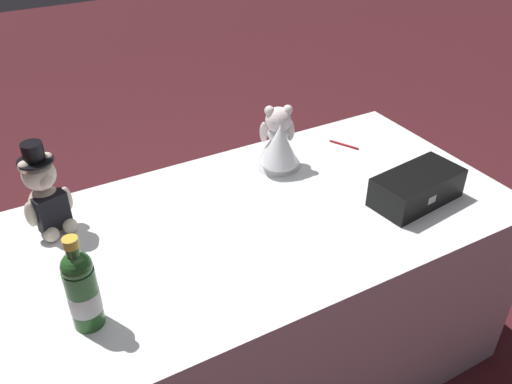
{
  "coord_description": "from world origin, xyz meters",
  "views": [
    {
      "loc": [
        -0.69,
        -1.23,
        1.78
      ],
      "look_at": [
        0.0,
        0.0,
        0.83
      ],
      "focal_mm": 37.57,
      "sensor_mm": 36.0,
      "label": 1
    }
  ],
  "objects_px": {
    "teddy_bear_bride": "(278,142)",
    "champagne_bottle": "(82,289)",
    "teddy_bear_groom": "(46,196)",
    "signing_pen": "(343,144)",
    "gift_case_black": "(417,188)"
  },
  "relations": [
    {
      "from": "teddy_bear_bride",
      "to": "signing_pen",
      "type": "height_order",
      "value": "teddy_bear_bride"
    },
    {
      "from": "champagne_bottle",
      "to": "gift_case_black",
      "type": "distance_m",
      "value": 1.12
    },
    {
      "from": "teddy_bear_groom",
      "to": "teddy_bear_bride",
      "type": "relative_size",
      "value": 1.26
    },
    {
      "from": "champagne_bottle",
      "to": "signing_pen",
      "type": "xyz_separation_m",
      "value": [
        1.14,
        0.44,
        -0.11
      ]
    },
    {
      "from": "teddy_bear_bride",
      "to": "gift_case_black",
      "type": "bearing_deg",
      "value": -55.38
    },
    {
      "from": "champagne_bottle",
      "to": "signing_pen",
      "type": "distance_m",
      "value": 1.23
    },
    {
      "from": "champagne_bottle",
      "to": "signing_pen",
      "type": "height_order",
      "value": "champagne_bottle"
    },
    {
      "from": "champagne_bottle",
      "to": "teddy_bear_groom",
      "type": "bearing_deg",
      "value": 89.43
    },
    {
      "from": "teddy_bear_groom",
      "to": "signing_pen",
      "type": "height_order",
      "value": "teddy_bear_groom"
    },
    {
      "from": "teddy_bear_bride",
      "to": "champagne_bottle",
      "type": "bearing_deg",
      "value": -152.61
    },
    {
      "from": "teddy_bear_bride",
      "to": "champagne_bottle",
      "type": "height_order",
      "value": "champagne_bottle"
    },
    {
      "from": "teddy_bear_groom",
      "to": "gift_case_black",
      "type": "height_order",
      "value": "teddy_bear_groom"
    },
    {
      "from": "signing_pen",
      "to": "teddy_bear_groom",
      "type": "bearing_deg",
      "value": 179.71
    },
    {
      "from": "signing_pen",
      "to": "gift_case_black",
      "type": "xyz_separation_m",
      "value": [
        -0.03,
        -0.44,
        0.05
      ]
    },
    {
      "from": "teddy_bear_bride",
      "to": "signing_pen",
      "type": "xyz_separation_m",
      "value": [
        0.32,
        0.01,
        -0.1
      ]
    }
  ]
}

